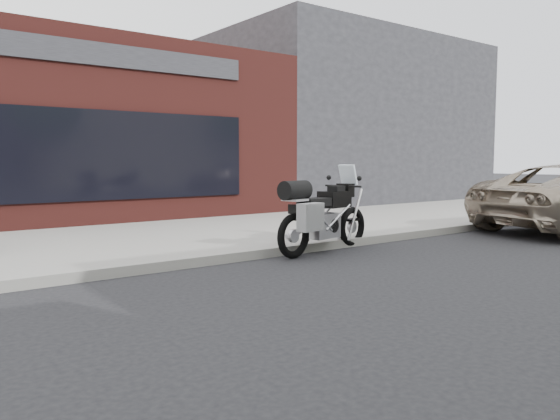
% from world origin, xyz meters
% --- Properties ---
extents(ground, '(120.00, 120.00, 0.00)m').
position_xyz_m(ground, '(0.00, 0.00, 0.00)').
color(ground, black).
rests_on(ground, ground).
extents(near_sidewalk, '(44.00, 6.00, 0.15)m').
position_xyz_m(near_sidewalk, '(0.00, 7.00, 0.07)').
color(near_sidewalk, gray).
rests_on(near_sidewalk, ground).
extents(neighbour_building, '(10.00, 10.00, 6.00)m').
position_xyz_m(neighbour_building, '(10.00, 14.00, 3.00)').
color(neighbour_building, '#26262A').
rests_on(neighbour_building, ground).
extents(motorcycle, '(2.38, 1.05, 1.52)m').
position_xyz_m(motorcycle, '(1.34, 3.85, 0.65)').
color(motorcycle, black).
rests_on(motorcycle, ground).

